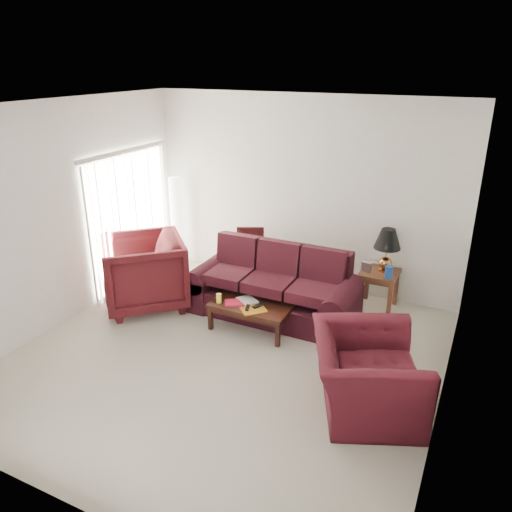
{
  "coord_description": "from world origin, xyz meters",
  "views": [
    {
      "loc": [
        2.65,
        -4.6,
        3.47
      ],
      "look_at": [
        0.0,
        0.85,
        1.05
      ],
      "focal_mm": 35.0,
      "sensor_mm": 36.0,
      "label": 1
    }
  ],
  "objects_px": {
    "floor_lamp": "(177,222)",
    "armchair_right": "(366,375)",
    "sofa": "(272,284)",
    "coffee_table": "(251,317)",
    "armchair_left": "(144,272)",
    "end_table": "(378,290)"
  },
  "relations": [
    {
      "from": "armchair_right",
      "to": "coffee_table",
      "type": "xyz_separation_m",
      "value": [
        -1.8,
        0.92,
        -0.21
      ]
    },
    {
      "from": "armchair_right",
      "to": "coffee_table",
      "type": "relative_size",
      "value": 1.14
    },
    {
      "from": "sofa",
      "to": "armchair_right",
      "type": "relative_size",
      "value": 1.93
    },
    {
      "from": "end_table",
      "to": "floor_lamp",
      "type": "distance_m",
      "value": 3.58
    },
    {
      "from": "sofa",
      "to": "floor_lamp",
      "type": "height_order",
      "value": "floor_lamp"
    },
    {
      "from": "floor_lamp",
      "to": "armchair_right",
      "type": "height_order",
      "value": "floor_lamp"
    },
    {
      "from": "sofa",
      "to": "coffee_table",
      "type": "bearing_deg",
      "value": -102.48
    },
    {
      "from": "end_table",
      "to": "floor_lamp",
      "type": "height_order",
      "value": "floor_lamp"
    },
    {
      "from": "armchair_right",
      "to": "end_table",
      "type": "bearing_deg",
      "value": -13.08
    },
    {
      "from": "armchair_right",
      "to": "coffee_table",
      "type": "distance_m",
      "value": 2.04
    },
    {
      "from": "floor_lamp",
      "to": "coffee_table",
      "type": "relative_size",
      "value": 1.49
    },
    {
      "from": "sofa",
      "to": "armchair_left",
      "type": "distance_m",
      "value": 1.91
    },
    {
      "from": "floor_lamp",
      "to": "sofa",
      "type": "bearing_deg",
      "value": -23.05
    },
    {
      "from": "sofa",
      "to": "armchair_right",
      "type": "bearing_deg",
      "value": -43.15
    },
    {
      "from": "floor_lamp",
      "to": "armchair_right",
      "type": "bearing_deg",
      "value": -31.11
    },
    {
      "from": "sofa",
      "to": "end_table",
      "type": "relative_size",
      "value": 4.14
    },
    {
      "from": "armchair_right",
      "to": "armchair_left",
      "type": "bearing_deg",
      "value": 52.87
    },
    {
      "from": "end_table",
      "to": "coffee_table",
      "type": "relative_size",
      "value": 0.53
    },
    {
      "from": "floor_lamp",
      "to": "armchair_left",
      "type": "bearing_deg",
      "value": -74.95
    },
    {
      "from": "sofa",
      "to": "armchair_left",
      "type": "bearing_deg",
      "value": -166.78
    },
    {
      "from": "coffee_table",
      "to": "floor_lamp",
      "type": "bearing_deg",
      "value": 143.56
    },
    {
      "from": "floor_lamp",
      "to": "coffee_table",
      "type": "bearing_deg",
      "value": -34.25
    }
  ]
}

